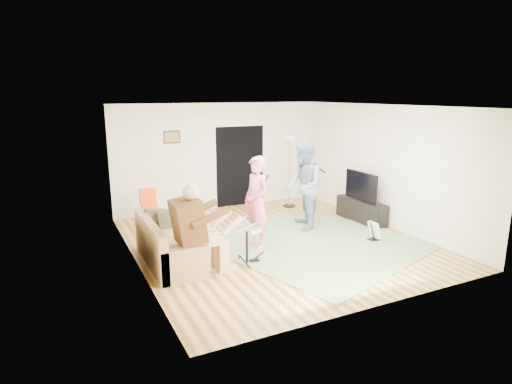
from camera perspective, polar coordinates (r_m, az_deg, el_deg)
floor at (r=8.74m, az=2.64°, el=-6.61°), size 6.00×6.00×0.00m
walls at (r=8.39m, az=2.73°, el=2.10°), size 5.50×6.00×2.70m
ceiling at (r=8.23m, az=2.84°, el=11.36°), size 6.00×6.00×0.00m
window_blinds at (r=7.64m, az=-16.38°, el=2.02°), size 0.00×2.05×2.05m
doorway at (r=11.32m, az=-2.13°, el=3.45°), size 2.10×0.00×2.10m
picture_frame at (r=10.61m, az=-11.16°, el=7.20°), size 0.42×0.03×0.32m
area_rug at (r=8.72m, az=8.05°, el=-6.73°), size 4.60×4.62×0.02m
sofa at (r=7.76m, az=-12.00°, el=-7.42°), size 0.81×1.97×0.80m
drummer at (r=7.17m, az=-7.42°, el=-6.14°), size 1.00×0.56×1.53m
drum_kit at (r=7.56m, az=-1.21°, el=-7.25°), size 0.40×0.71×0.73m
singer at (r=8.16m, az=0.09°, el=-1.45°), size 0.52×0.71×1.79m
microphone at (r=8.15m, az=1.35°, el=1.72°), size 0.06×0.06×0.24m
guitarist at (r=9.35m, az=6.34°, el=0.83°), size 1.03×1.15×1.94m
guitar_held at (r=9.39m, az=7.42°, el=3.03°), size 0.32×0.60×0.26m
guitar_spare at (r=9.05m, az=15.52°, el=-4.88°), size 0.29×0.26×0.80m
torchiere_lamp at (r=11.14m, az=4.54°, el=4.40°), size 0.33×0.33×1.85m
dining_chair at (r=9.67m, az=-13.72°, el=-3.02°), size 0.46×0.47×0.91m
tv_cabinet at (r=10.34m, az=13.87°, el=-2.41°), size 0.40×1.40×0.50m
television at (r=10.17m, az=13.84°, el=0.81°), size 0.06×1.04×0.65m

